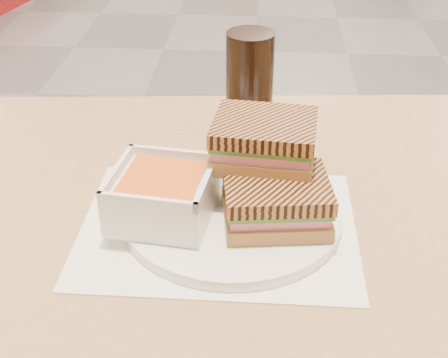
# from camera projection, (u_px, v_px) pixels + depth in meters

# --- Properties ---
(main_table) EXTENTS (1.25, 0.79, 0.75)m
(main_table) POSITION_uv_depth(u_px,v_px,m) (251.00, 276.00, 0.87)
(main_table) COLOR #A88350
(main_table) RESTS_ON ground
(tray_liner) EXTENTS (0.34, 0.26, 0.00)m
(tray_liner) POSITION_uv_depth(u_px,v_px,m) (218.00, 227.00, 0.77)
(tray_liner) COLOR white
(tray_liner) RESTS_ON main_table
(plate) EXTENTS (0.27, 0.27, 0.01)m
(plate) POSITION_uv_depth(u_px,v_px,m) (232.00, 214.00, 0.78)
(plate) COLOR white
(plate) RESTS_ON tray_liner
(soup_bowl) EXTENTS (0.13, 0.13, 0.06)m
(soup_bowl) POSITION_uv_depth(u_px,v_px,m) (162.00, 196.00, 0.75)
(soup_bowl) COLOR white
(soup_bowl) RESTS_ON plate
(panini_lower) EXTENTS (0.14, 0.12, 0.06)m
(panini_lower) POSITION_uv_depth(u_px,v_px,m) (276.00, 201.00, 0.74)
(panini_lower) COLOR #A36F3C
(panini_lower) RESTS_ON plate
(panini_upper) EXTENTS (0.13, 0.12, 0.06)m
(panini_upper) POSITION_uv_depth(u_px,v_px,m) (264.00, 140.00, 0.76)
(panini_upper) COLOR #A36F3C
(panini_upper) RESTS_ON panini_lower
(cola_glass) EXTENTS (0.07, 0.07, 0.16)m
(cola_glass) POSITION_uv_depth(u_px,v_px,m) (250.00, 82.00, 0.96)
(cola_glass) COLOR black
(cola_glass) RESTS_ON main_table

